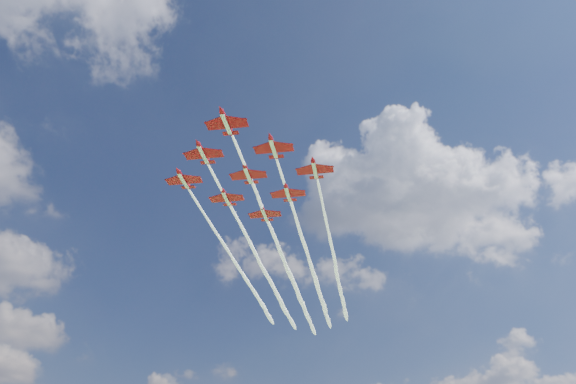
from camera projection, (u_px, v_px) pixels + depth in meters
name	position (u px, v px, depth m)	size (l,w,h in m)	color
jet_lead	(279.00, 248.00, 168.65)	(97.90, 95.56, 2.50)	#A20914
jet_row2_port	(309.00, 260.00, 176.54)	(97.90, 95.56, 2.50)	#A20914
jet_row2_starb	(260.00, 262.00, 178.61)	(97.90, 95.56, 2.50)	#A20914
jet_row3_port	(336.00, 270.00, 184.42)	(97.90, 95.56, 2.50)	#A20914
jet_row3_centre	(289.00, 272.00, 186.49)	(97.90, 95.56, 2.50)	#A20914
jet_row3_starb	(243.00, 275.00, 188.56)	(97.90, 95.56, 2.50)	#A20914
jet_row4_port	(316.00, 282.00, 194.38)	(97.90, 95.56, 2.50)	#A20914
jet_row4_starb	(272.00, 284.00, 196.45)	(97.90, 95.56, 2.50)	#A20914
jet_tail	(298.00, 293.00, 204.33)	(97.90, 95.56, 2.50)	#A20914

